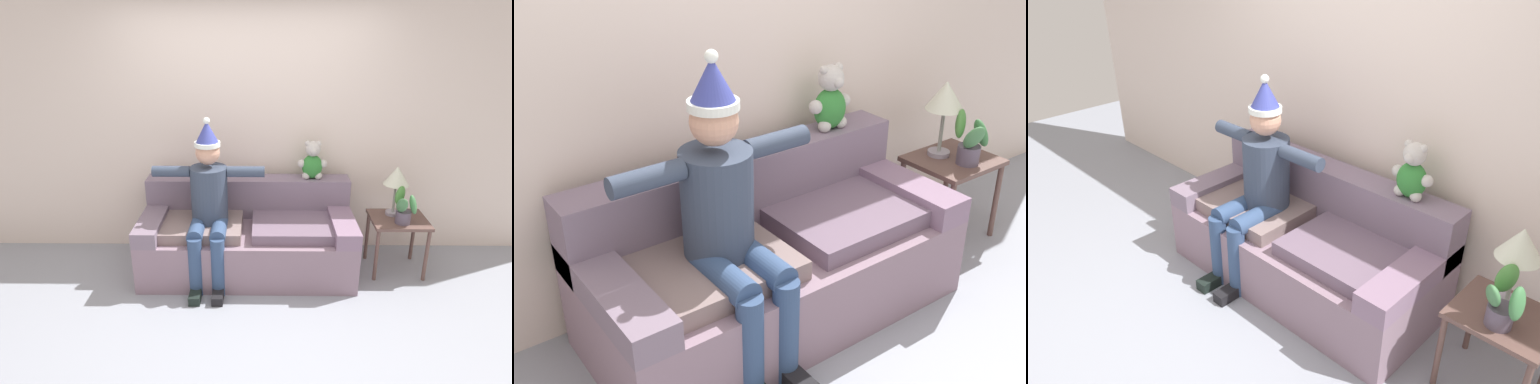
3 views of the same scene
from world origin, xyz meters
TOP-DOWN VIEW (x-y plane):
  - back_wall at (0.00, 1.55)m, footprint 7.00×0.10m
  - couch at (0.00, 1.02)m, footprint 2.01×0.89m
  - person_seated at (-0.35, 0.86)m, footprint 1.02×0.77m
  - teddy_bear at (0.63, 1.30)m, footprint 0.29×0.17m
  - side_table at (1.45, 1.01)m, footprint 0.53×0.47m
  - table_lamp at (1.41, 1.10)m, footprint 0.24×0.24m
  - potted_plant at (1.45, 0.91)m, footprint 0.24×0.27m

SIDE VIEW (x-z plane):
  - couch at x=0.00m, z-range -0.09..0.76m
  - side_table at x=1.45m, z-range 0.19..0.74m
  - potted_plant at x=1.45m, z-range 0.53..0.88m
  - person_seated at x=-0.35m, z-range 0.01..1.55m
  - table_lamp at x=1.41m, z-range 0.68..1.17m
  - teddy_bear at x=0.63m, z-range 0.83..1.22m
  - back_wall at x=0.00m, z-range 0.00..2.70m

